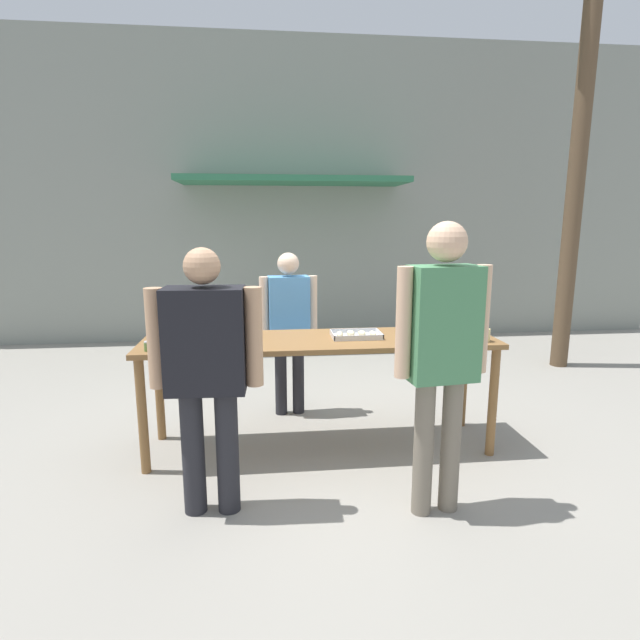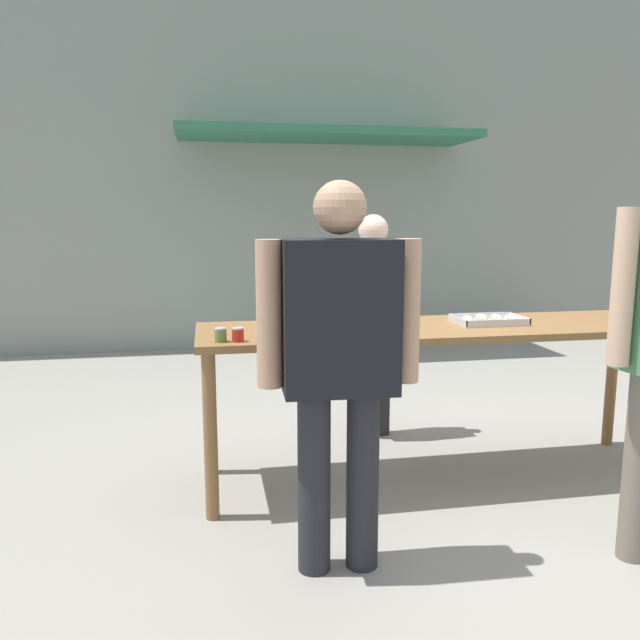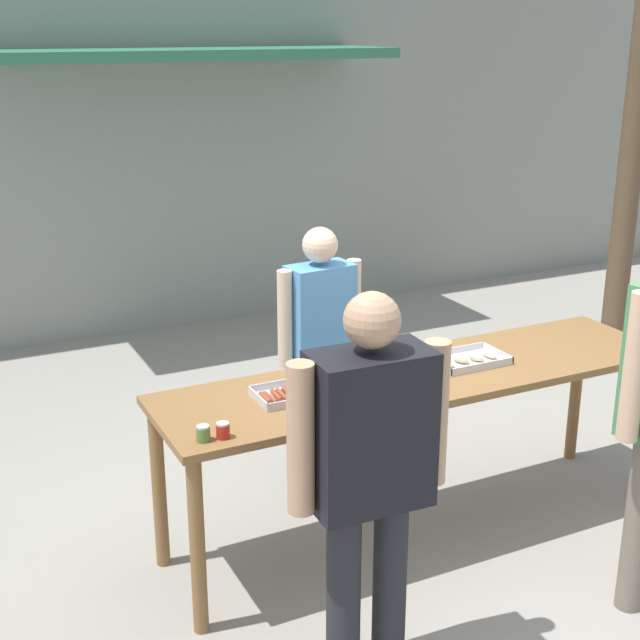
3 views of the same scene
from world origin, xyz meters
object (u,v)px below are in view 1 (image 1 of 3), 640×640
at_px(person_customer_holding_hotdog, 206,362).
at_px(person_customer_with_cup, 442,344).
at_px(food_tray_sausages, 229,338).
at_px(food_tray_buns, 356,335).
at_px(person_server_behind_table, 289,320).
at_px(condiment_jar_mustard, 148,346).
at_px(beer_cup, 484,335).
at_px(condiment_jar_ketchup, 160,346).
at_px(utility_pole, 579,152).

relative_size(person_customer_holding_hotdog, person_customer_with_cup, 0.92).
relative_size(food_tray_sausages, food_tray_buns, 0.99).
distance_m(food_tray_sausages, person_server_behind_table, 0.90).
relative_size(food_tray_sausages, condiment_jar_mustard, 5.49).
height_order(person_server_behind_table, person_customer_holding_hotdog, person_customer_holding_hotdog).
distance_m(food_tray_sausages, person_customer_with_cup, 1.70).
height_order(beer_cup, person_customer_with_cup, person_customer_with_cup).
xyz_separation_m(condiment_jar_ketchup, person_server_behind_table, (0.97, 1.02, -0.03)).
distance_m(food_tray_buns, beer_cup, 1.00).
bearing_deg(food_tray_sausages, person_customer_holding_hotdog, -95.14).
relative_size(condiment_jar_ketchup, utility_pole, 0.01).
bearing_deg(utility_pole, beer_cup, -132.61).
distance_m(beer_cup, utility_pole, 3.50).
relative_size(beer_cup, utility_pole, 0.02).
relative_size(person_server_behind_table, person_customer_holding_hotdog, 0.92).
relative_size(beer_cup, person_server_behind_table, 0.07).
xyz_separation_m(person_server_behind_table, person_customer_holding_hotdog, (-0.58, -1.62, 0.06)).
xyz_separation_m(food_tray_sausages, beer_cup, (1.97, -0.26, 0.04)).
height_order(condiment_jar_mustard, utility_pole, utility_pole).
relative_size(food_tray_buns, utility_pole, 0.08).
distance_m(condiment_jar_mustard, person_customer_holding_hotdog, 0.77).
distance_m(food_tray_buns, utility_pole, 4.03).
bearing_deg(condiment_jar_mustard, beer_cup, 0.30).
distance_m(food_tray_sausages, food_tray_buns, 1.00).
bearing_deg(utility_pole, condiment_jar_mustard, -153.71).
relative_size(person_customer_holding_hotdog, utility_pole, 0.33).
height_order(condiment_jar_mustard, person_server_behind_table, person_server_behind_table).
bearing_deg(person_customer_holding_hotdog, person_customer_with_cup, 175.99).
relative_size(person_server_behind_table, utility_pole, 0.30).
relative_size(food_tray_buns, beer_cup, 3.90).
distance_m(food_tray_sausages, beer_cup, 1.99).
xyz_separation_m(beer_cup, person_customer_holding_hotdog, (-2.05, -0.62, 0.02)).
bearing_deg(utility_pole, food_tray_sausages, -153.63).
bearing_deg(utility_pole, person_customer_with_cup, -131.71).
bearing_deg(food_tray_buns, utility_pole, 33.40).
distance_m(condiment_jar_mustard, condiment_jar_ketchup, 0.09).
distance_m(food_tray_buns, condiment_jar_ketchup, 1.50).
bearing_deg(person_customer_holding_hotdog, beer_cup, -161.06).
bearing_deg(person_server_behind_table, beer_cup, -39.12).
height_order(food_tray_buns, condiment_jar_mustard, condiment_jar_mustard).
relative_size(person_customer_with_cup, utility_pole, 0.36).
bearing_deg(condiment_jar_mustard, person_server_behind_table, 43.73).
height_order(person_server_behind_table, person_customer_with_cup, person_customer_with_cup).
relative_size(food_tray_buns, person_customer_with_cup, 0.22).
relative_size(condiment_jar_mustard, person_server_behind_table, 0.05).
height_order(food_tray_buns, person_server_behind_table, person_server_behind_table).
bearing_deg(person_customer_holding_hotdog, food_tray_sausages, -92.95).
xyz_separation_m(condiment_jar_mustard, person_customer_holding_hotdog, (0.48, -0.60, 0.04)).
xyz_separation_m(food_tray_buns, person_customer_with_cup, (0.34, -1.02, 0.17)).
bearing_deg(condiment_jar_ketchup, person_customer_holding_hotdog, -56.52).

